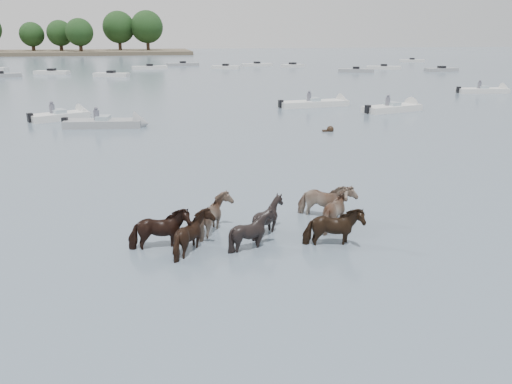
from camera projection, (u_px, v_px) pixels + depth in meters
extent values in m
plane|color=#4A596A|center=(291.00, 252.00, 13.84)|extent=(400.00, 400.00, 0.00)
imported|color=black|center=(160.00, 233.00, 13.95)|extent=(1.76, 0.91, 1.44)
imported|color=#8E7260|center=(217.00, 219.00, 15.07)|extent=(1.27, 1.46, 1.41)
imported|color=black|center=(268.00, 220.00, 15.08)|extent=(1.26, 1.13, 1.36)
imported|color=#8B6E5E|center=(322.00, 204.00, 16.34)|extent=(1.88, 1.55, 1.46)
imported|color=black|center=(195.00, 238.00, 13.71)|extent=(1.32, 1.49, 1.37)
imported|color=black|center=(253.00, 234.00, 14.02)|extent=(1.54, 1.47, 1.34)
imported|color=black|center=(333.00, 231.00, 14.14)|extent=(1.75, 0.96, 1.41)
imported|color=#9E7F6B|center=(341.00, 214.00, 15.45)|extent=(1.55, 1.70, 1.45)
sphere|color=black|center=(330.00, 129.00, 30.95)|extent=(0.44, 0.44, 0.44)
cube|color=black|center=(326.00, 131.00, 30.93)|extent=(0.50, 0.22, 0.18)
cube|color=silver|center=(59.00, 117.00, 35.11)|extent=(4.16, 3.24, 0.55)
cone|color=silver|center=(86.00, 114.00, 36.30)|extent=(1.55, 1.84, 1.60)
cube|color=#99ADB7|center=(58.00, 112.00, 35.00)|extent=(1.24, 1.37, 0.35)
cube|color=black|center=(30.00, 118.00, 33.87)|extent=(0.47, 0.47, 0.60)
cylinder|color=#595966|center=(52.00, 109.00, 34.86)|extent=(0.36, 0.36, 0.70)
sphere|color=#595966|center=(51.00, 103.00, 34.73)|extent=(0.24, 0.24, 0.24)
cube|color=gray|center=(104.00, 124.00, 32.35)|extent=(5.03, 2.27, 0.55)
cone|color=gray|center=(142.00, 123.00, 32.52)|extent=(1.12, 1.71, 1.60)
cube|color=#99ADB7|center=(103.00, 119.00, 32.25)|extent=(0.95, 1.22, 0.35)
cube|color=black|center=(65.00, 122.00, 32.14)|extent=(0.40, 0.40, 0.60)
cylinder|color=#595966|center=(96.00, 116.00, 32.11)|extent=(0.36, 0.36, 0.70)
sphere|color=#595966|center=(96.00, 109.00, 31.97)|extent=(0.24, 0.24, 0.24)
cube|color=silver|center=(313.00, 104.00, 41.50)|extent=(5.95, 2.25, 0.55)
cone|color=silver|center=(345.00, 103.00, 42.39)|extent=(1.08, 1.69, 1.60)
cube|color=#99ADB7|center=(314.00, 100.00, 41.40)|extent=(0.92, 1.20, 0.35)
cube|color=black|center=(281.00, 104.00, 40.57)|extent=(0.39, 0.39, 0.60)
cylinder|color=#595966|center=(309.00, 97.00, 41.26)|extent=(0.36, 0.36, 0.70)
sphere|color=#595966|center=(309.00, 92.00, 41.12)|extent=(0.24, 0.24, 0.24)
cube|color=silver|center=(392.00, 109.00, 38.87)|extent=(5.15, 2.96, 0.55)
cone|color=silver|center=(415.00, 107.00, 40.01)|extent=(1.33, 1.79, 1.60)
cube|color=#99ADB7|center=(392.00, 104.00, 38.77)|extent=(1.09, 1.30, 0.35)
cube|color=black|center=(368.00, 109.00, 37.69)|extent=(0.44, 0.44, 0.60)
cylinder|color=#595966|center=(388.00, 102.00, 38.63)|extent=(0.36, 0.36, 0.70)
sphere|color=#595966|center=(388.00, 96.00, 38.49)|extent=(0.24, 0.24, 0.24)
cube|color=silver|center=(482.00, 91.00, 51.03)|extent=(5.20, 2.30, 0.55)
cone|color=silver|center=(506.00, 91.00, 51.20)|extent=(1.12, 1.71, 1.60)
cube|color=#99ADB7|center=(483.00, 87.00, 50.93)|extent=(0.95, 1.22, 0.35)
cube|color=black|center=(458.00, 90.00, 50.82)|extent=(0.40, 0.40, 0.60)
cylinder|color=#595966|center=(479.00, 86.00, 50.79)|extent=(0.36, 0.36, 0.70)
sphere|color=#595966|center=(480.00, 81.00, 50.65)|extent=(0.24, 0.24, 0.24)
cube|color=gray|center=(0.00, 76.00, 69.16)|extent=(5.61, 3.26, 0.60)
cube|color=black|center=(0.00, 73.00, 69.04)|extent=(1.28, 1.28, 0.50)
cube|color=silver|center=(52.00, 73.00, 74.54)|extent=(5.37, 3.19, 0.60)
cube|color=black|center=(52.00, 70.00, 74.43)|extent=(1.28, 1.28, 0.50)
cube|color=silver|center=(111.00, 75.00, 70.36)|extent=(5.06, 2.99, 0.60)
cube|color=black|center=(111.00, 72.00, 70.25)|extent=(1.27, 1.27, 0.50)
cube|color=silver|center=(150.00, 68.00, 85.60)|extent=(6.08, 2.45, 0.60)
cube|color=black|center=(150.00, 65.00, 85.48)|extent=(1.15, 1.15, 0.50)
cube|color=gray|center=(183.00, 65.00, 94.17)|extent=(6.11, 2.39, 0.60)
cube|color=black|center=(183.00, 63.00, 94.06)|extent=(1.14, 1.14, 0.50)
cube|color=silver|center=(226.00, 68.00, 86.07)|extent=(4.97, 3.18, 0.60)
cube|color=black|center=(226.00, 65.00, 85.95)|extent=(1.30, 1.30, 0.50)
cube|color=silver|center=(257.00, 65.00, 92.86)|extent=(5.85, 2.39, 0.60)
cube|color=black|center=(257.00, 63.00, 92.74)|extent=(1.15, 1.15, 0.50)
cube|color=silver|center=(293.00, 66.00, 90.14)|extent=(4.38, 2.90, 0.60)
cube|color=black|center=(293.00, 64.00, 90.02)|extent=(1.30, 1.30, 0.50)
cube|color=gray|center=(356.00, 71.00, 78.60)|extent=(5.66, 3.34, 0.60)
cube|color=black|center=(356.00, 68.00, 78.48)|extent=(1.29, 1.29, 0.50)
cube|color=silver|center=(384.00, 68.00, 85.28)|extent=(5.82, 3.32, 0.60)
cube|color=black|center=(384.00, 66.00, 85.17)|extent=(1.28, 1.28, 0.50)
cube|color=gray|center=(441.00, 70.00, 80.31)|extent=(5.50, 1.76, 0.60)
cube|color=black|center=(442.00, 68.00, 80.20)|extent=(1.05, 1.05, 0.50)
cube|color=silver|center=(412.00, 61.00, 107.00)|extent=(5.28, 3.44, 0.60)
cube|color=black|center=(412.00, 59.00, 106.88)|extent=(1.32, 1.32, 0.50)
cylinder|color=#382619|center=(34.00, 49.00, 146.81)|extent=(1.00, 1.00, 3.10)
sphere|color=black|center=(32.00, 34.00, 145.58)|extent=(6.90, 6.90, 6.90)
cylinder|color=#382619|center=(61.00, 48.00, 146.84)|extent=(1.00, 1.00, 3.29)
sphere|color=black|center=(60.00, 33.00, 145.54)|extent=(7.32, 7.32, 7.32)
cylinder|color=#382619|center=(81.00, 49.00, 142.68)|extent=(1.00, 1.00, 3.43)
sphere|color=black|center=(79.00, 32.00, 141.33)|extent=(7.63, 7.63, 7.63)
cylinder|color=#382619|center=(120.00, 46.00, 152.71)|extent=(1.00, 1.00, 4.24)
sphere|color=black|center=(119.00, 27.00, 151.04)|extent=(9.43, 9.43, 9.43)
cylinder|color=#382619|center=(148.00, 46.00, 152.63)|extent=(1.00, 1.00, 4.30)
sphere|color=black|center=(147.00, 27.00, 150.94)|extent=(9.55, 9.55, 9.55)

